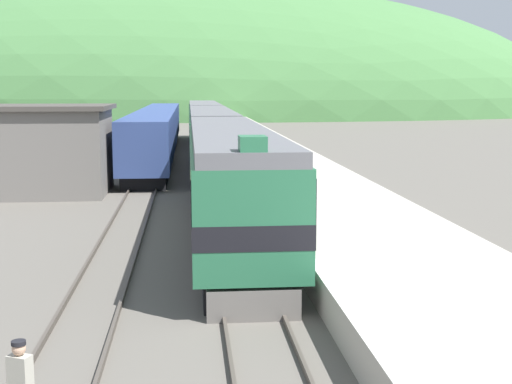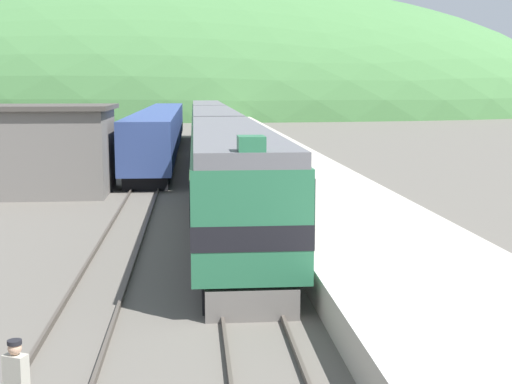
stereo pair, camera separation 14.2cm
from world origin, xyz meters
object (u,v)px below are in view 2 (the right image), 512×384
object	(u,v)px
express_train_lead_car	(231,178)
track_worker	(17,384)
siding_train	(161,132)
carriage_third	(207,121)
carriage_second	(214,137)

from	to	relation	value
express_train_lead_car	track_worker	bearing A→B (deg)	-105.33
siding_train	express_train_lead_car	bearing A→B (deg)	-83.00
express_train_lead_car	track_worker	world-z (taller)	express_train_lead_car
carriage_third	siding_train	distance (m)	12.09
carriage_third	siding_train	world-z (taller)	carriage_third
express_train_lead_car	carriage_second	world-z (taller)	express_train_lead_car
siding_train	track_worker	distance (m)	47.78
carriage_third	siding_train	size ratio (longest dim) A/B	0.50
express_train_lead_car	carriage_third	bearing A→B (deg)	90.00
express_train_lead_car	carriage_third	xyz separation A→B (m)	(0.00, 43.95, -0.01)
express_train_lead_car	siding_train	bearing A→B (deg)	97.00
carriage_third	track_worker	bearing A→B (deg)	-94.03
carriage_second	carriage_third	xyz separation A→B (m)	(0.00, 22.10, 0.00)
carriage_second	carriage_third	size ratio (longest dim) A/B	1.00
track_worker	carriage_third	bearing A→B (deg)	85.97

